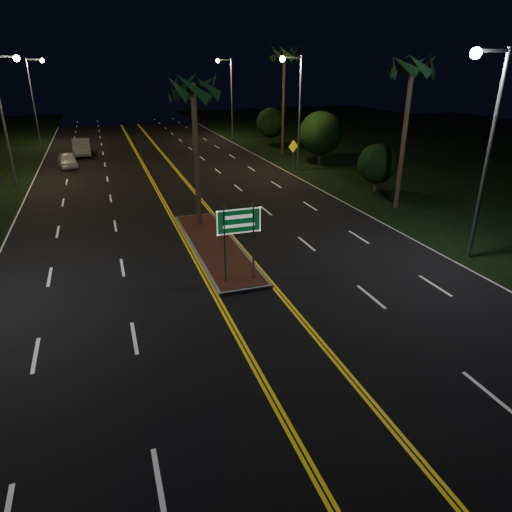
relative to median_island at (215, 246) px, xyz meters
name	(u,v)px	position (x,y,z in m)	size (l,w,h in m)	color
ground	(262,316)	(0.00, -7.00, -0.08)	(120.00, 120.00, 0.00)	black
grass_right	(455,152)	(30.00, 18.00, -0.08)	(40.00, 110.00, 0.01)	black
median_island	(215,246)	(0.00, 0.00, 0.00)	(2.25, 10.25, 0.17)	gray
highway_sign	(239,228)	(0.00, -4.20, 2.32)	(1.80, 0.08, 3.20)	gray
streetlight_left_mid	(6,106)	(-10.61, 17.00, 5.57)	(1.91, 0.44, 9.00)	gray
streetlight_left_far	(35,91)	(-10.61, 37.00, 5.57)	(1.91, 0.44, 9.00)	gray
streetlight_right_near	(485,134)	(10.61, -5.00, 5.57)	(1.91, 0.44, 9.00)	gray
streetlight_right_mid	(296,101)	(10.61, 15.00, 5.57)	(1.91, 0.44, 9.00)	gray
streetlight_right_far	(228,89)	(10.61, 35.00, 5.57)	(1.91, 0.44, 9.00)	gray
palm_median	(193,88)	(0.00, 3.50, 7.19)	(2.40, 2.40, 8.30)	#382819
palm_right_near	(413,67)	(12.50, 3.00, 8.13)	(2.40, 2.40, 9.30)	#382819
palm_right_far	(284,55)	(12.80, 23.00, 9.06)	(2.40, 2.40, 10.30)	#382819
shrub_near	(377,164)	(13.50, 7.00, 1.86)	(2.70, 2.70, 3.30)	#382819
shrub_mid	(321,133)	(14.00, 17.00, 2.64)	(3.78, 3.78, 4.62)	#382819
shrub_far	(271,123)	(13.80, 29.00, 2.25)	(3.24, 3.24, 3.96)	#382819
car_near	(67,159)	(-7.57, 22.89, 0.63)	(1.84, 4.30, 1.43)	white
car_far	(81,146)	(-6.46, 28.61, 0.82)	(2.33, 5.43, 1.81)	#A4A7AD
warning_sign	(293,150)	(10.80, 15.62, 1.53)	(0.99, 0.37, 2.48)	gray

